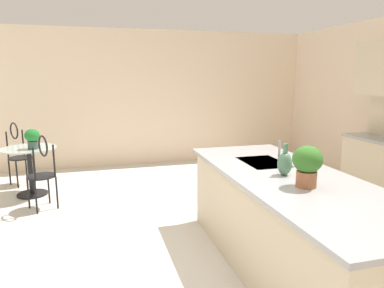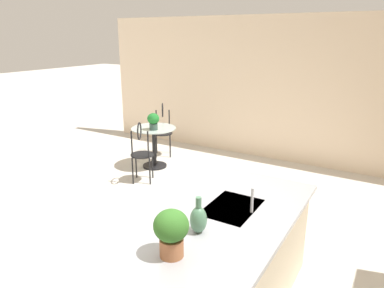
% 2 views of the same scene
% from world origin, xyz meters
% --- Properties ---
extents(ground_plane, '(40.00, 40.00, 0.00)m').
position_xyz_m(ground_plane, '(0.00, 0.00, 0.00)').
color(ground_plane, beige).
extents(wall_left_window, '(0.12, 7.80, 2.70)m').
position_xyz_m(wall_left_window, '(-4.26, 0.00, 1.35)').
color(wall_left_window, beige).
rests_on(wall_left_window, ground).
extents(kitchen_island, '(2.80, 1.06, 0.92)m').
position_xyz_m(kitchen_island, '(0.30, 0.85, 0.46)').
color(kitchen_island, beige).
rests_on(kitchen_island, ground).
extents(bistro_table, '(0.80, 0.80, 0.74)m').
position_xyz_m(bistro_table, '(-2.65, -1.79, 0.45)').
color(bistro_table, black).
rests_on(bistro_table, ground).
extents(chair_near_window, '(0.53, 0.53, 1.04)m').
position_xyz_m(chair_near_window, '(-3.32, -2.07, 0.57)').
color(chair_near_window, black).
rests_on(chair_near_window, ground).
extents(chair_by_island, '(0.52, 0.51, 1.04)m').
position_xyz_m(chair_by_island, '(-1.96, -1.53, 0.57)').
color(chair_by_island, black).
rests_on(chair_by_island, ground).
extents(sink_faucet, '(0.02, 0.02, 0.22)m').
position_xyz_m(sink_faucet, '(-0.25, 1.03, 1.03)').
color(sink_faucet, '#B2B5BA').
rests_on(sink_faucet, kitchen_island).
extents(potted_plant_on_table, '(0.21, 0.21, 0.30)m').
position_xyz_m(potted_plant_on_table, '(-2.54, -1.71, 0.91)').
color(potted_plant_on_table, '#385147').
rests_on(potted_plant_on_table, bistro_table).
extents(potted_plant_counter_near, '(0.24, 0.24, 0.34)m').
position_xyz_m(potted_plant_counter_near, '(0.60, 0.80, 1.11)').
color(potted_plant_counter_near, '#9E603D').
rests_on(potted_plant_counter_near, kitchen_island).
extents(vase_on_counter, '(0.13, 0.13, 0.29)m').
position_xyz_m(vase_on_counter, '(0.25, 0.80, 1.03)').
color(vase_on_counter, '#4C7A5B').
rests_on(vase_on_counter, kitchen_island).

